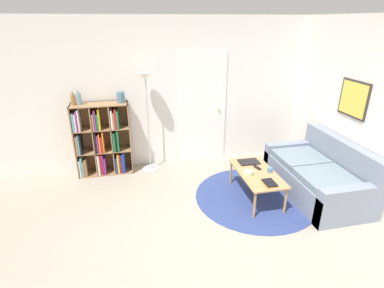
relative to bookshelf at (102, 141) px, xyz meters
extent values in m
plane|color=gray|center=(1.52, -2.59, -0.60)|extent=(14.00, 14.00, 0.00)
cube|color=silver|center=(1.52, 0.22, 0.70)|extent=(7.36, 0.05, 2.60)
cube|color=white|center=(1.83, 0.18, 0.41)|extent=(0.86, 0.02, 2.02)
sphere|color=tan|center=(2.13, 0.16, 0.37)|extent=(0.04, 0.04, 0.04)
cube|color=silver|center=(3.73, -1.20, 0.70)|extent=(0.05, 5.78, 2.60)
cube|color=#332D28|center=(3.69, -1.34, 0.86)|extent=(0.02, 0.56, 0.53)
cube|color=yellow|center=(3.68, -1.34, 0.86)|extent=(0.01, 0.50, 0.47)
cylinder|color=navy|center=(2.29, -1.33, -0.60)|extent=(1.83, 1.83, 0.01)
cube|color=#936B47|center=(-0.43, 0.00, 0.02)|extent=(0.02, 0.34, 1.25)
cube|color=#936B47|center=(0.48, 0.00, 0.02)|extent=(0.02, 0.34, 1.25)
cube|color=#936B47|center=(0.03, 0.00, 0.64)|extent=(0.93, 0.34, 0.02)
cube|color=#936B47|center=(0.03, 0.00, -0.59)|extent=(0.93, 0.34, 0.02)
cube|color=#936B47|center=(0.03, 0.16, 0.02)|extent=(0.93, 0.02, 1.25)
cube|color=#936B47|center=(-0.12, 0.00, 0.02)|extent=(0.02, 0.32, 1.21)
cube|color=#936B47|center=(0.18, 0.00, 0.02)|extent=(0.02, 0.32, 1.21)
cube|color=#936B47|center=(0.03, 0.00, -0.18)|extent=(0.89, 0.32, 0.02)
cube|color=#936B47|center=(0.03, 0.00, 0.22)|extent=(0.89, 0.32, 0.02)
cube|color=silver|center=(-0.40, -0.04, -0.44)|extent=(0.02, 0.25, 0.30)
cube|color=teal|center=(-0.36, -0.06, -0.41)|extent=(0.03, 0.20, 0.34)
cube|color=olive|center=(-0.33, -0.06, -0.45)|extent=(0.02, 0.20, 0.28)
cube|color=olive|center=(-0.30, -0.04, -0.43)|extent=(0.03, 0.24, 0.30)
cube|color=silver|center=(-0.09, -0.07, -0.40)|extent=(0.03, 0.19, 0.36)
cube|color=#B21E23|center=(-0.05, -0.06, -0.40)|extent=(0.03, 0.20, 0.36)
cube|color=#7F287A|center=(-0.01, -0.04, -0.40)|extent=(0.02, 0.24, 0.36)
cube|color=#7F287A|center=(0.01, -0.05, -0.44)|extent=(0.03, 0.22, 0.29)
cube|color=navy|center=(0.21, -0.04, -0.44)|extent=(0.03, 0.24, 0.28)
cube|color=gold|center=(0.24, -0.05, -0.41)|extent=(0.03, 0.23, 0.34)
cube|color=#B21E23|center=(0.28, -0.03, -0.42)|extent=(0.02, 0.26, 0.34)
cube|color=navy|center=(0.31, -0.06, -0.42)|extent=(0.03, 0.21, 0.33)
cube|color=navy|center=(0.34, -0.05, -0.40)|extent=(0.03, 0.23, 0.36)
cube|color=olive|center=(-0.39, -0.03, -0.01)|extent=(0.03, 0.26, 0.32)
cube|color=teal|center=(-0.36, -0.06, 0.00)|extent=(0.02, 0.20, 0.34)
cube|color=black|center=(-0.33, -0.03, 0.00)|extent=(0.02, 0.27, 0.34)
cube|color=black|center=(-0.09, -0.05, 0.01)|extent=(0.03, 0.22, 0.36)
cube|color=#7F287A|center=(-0.06, -0.04, -0.02)|extent=(0.02, 0.24, 0.31)
cube|color=orange|center=(-0.03, -0.04, -0.01)|extent=(0.02, 0.25, 0.33)
cube|color=#B21E23|center=(0.00, -0.05, -0.03)|extent=(0.03, 0.23, 0.28)
cube|color=orange|center=(0.03, -0.06, 0.01)|extent=(0.02, 0.21, 0.36)
cube|color=#196B38|center=(0.21, -0.07, -0.01)|extent=(0.03, 0.19, 0.33)
cube|color=black|center=(0.24, -0.06, 0.01)|extent=(0.02, 0.21, 0.36)
cube|color=#196B38|center=(0.27, -0.06, 0.01)|extent=(0.03, 0.20, 0.37)
cube|color=teal|center=(-0.39, -0.03, 0.39)|extent=(0.03, 0.26, 0.31)
cube|color=silver|center=(-0.36, -0.06, 0.38)|extent=(0.02, 0.21, 0.29)
cube|color=#7F287A|center=(-0.33, -0.03, 0.40)|extent=(0.03, 0.26, 0.34)
cube|color=silver|center=(-0.30, -0.04, 0.41)|extent=(0.02, 0.24, 0.36)
cube|color=olive|center=(-0.09, -0.04, 0.37)|extent=(0.03, 0.26, 0.27)
cube|color=#7F287A|center=(-0.06, -0.05, 0.40)|extent=(0.03, 0.22, 0.33)
cube|color=#196B38|center=(-0.02, -0.05, 0.37)|extent=(0.03, 0.22, 0.27)
cube|color=gold|center=(0.01, -0.07, 0.41)|extent=(0.02, 0.20, 0.35)
cube|color=silver|center=(0.21, -0.03, 0.39)|extent=(0.03, 0.26, 0.32)
cube|color=olive|center=(0.24, -0.07, 0.37)|extent=(0.02, 0.19, 0.28)
cube|color=#B21E23|center=(0.27, -0.06, 0.40)|extent=(0.03, 0.21, 0.33)
cube|color=#196B38|center=(0.31, -0.03, 0.39)|extent=(0.03, 0.27, 0.30)
cylinder|color=#B7B7BC|center=(0.80, -0.06, -0.60)|extent=(0.31, 0.31, 0.01)
cylinder|color=#B7B7BC|center=(0.80, -0.06, 0.27)|extent=(0.02, 0.02, 1.64)
cone|color=white|center=(0.80, -0.06, 1.09)|extent=(0.27, 0.27, 0.10)
cube|color=gray|center=(3.22, -1.42, -0.40)|extent=(0.92, 1.70, 0.41)
cube|color=gray|center=(3.60, -1.42, -0.17)|extent=(0.16, 1.70, 0.86)
cube|color=gray|center=(3.22, -2.19, -0.33)|extent=(0.92, 0.16, 0.55)
cube|color=gray|center=(3.22, -0.66, -0.33)|extent=(0.92, 0.16, 0.55)
cube|color=slate|center=(3.14, -1.77, -0.15)|extent=(0.72, 0.67, 0.10)
cube|color=slate|center=(3.14, -1.08, -0.15)|extent=(0.72, 0.67, 0.10)
cube|color=#AD7F51|center=(2.29, -1.34, -0.19)|extent=(0.54, 1.04, 0.02)
cylinder|color=#AD7F51|center=(2.06, -1.82, -0.40)|extent=(0.04, 0.04, 0.40)
cylinder|color=#AD7F51|center=(2.06, -0.86, -0.40)|extent=(0.04, 0.04, 0.40)
cylinder|color=#AD7F51|center=(2.52, -1.82, -0.40)|extent=(0.04, 0.04, 0.40)
cylinder|color=#AD7F51|center=(2.52, -0.86, -0.40)|extent=(0.04, 0.04, 0.40)
cube|color=black|center=(2.29, -1.00, -0.17)|extent=(0.32, 0.22, 0.02)
cylinder|color=#9ED193|center=(2.13, -1.37, -0.15)|extent=(0.14, 0.14, 0.05)
cube|color=orange|center=(2.31, -1.69, -0.17)|extent=(0.15, 0.22, 0.01)
cube|color=black|center=(2.31, -1.69, -0.16)|extent=(0.15, 0.22, 0.02)
cylinder|color=teal|center=(2.47, -1.37, -0.14)|extent=(0.08, 0.08, 0.07)
cube|color=black|center=(2.34, -1.22, -0.17)|extent=(0.08, 0.15, 0.02)
cylinder|color=olive|center=(-0.36, 0.01, 0.73)|extent=(0.07, 0.07, 0.17)
cylinder|color=olive|center=(-0.36, 0.01, 0.83)|extent=(0.03, 0.03, 0.04)
cylinder|color=#6B93A3|center=(-0.27, 0.02, 0.74)|extent=(0.08, 0.08, 0.18)
cylinder|color=#6B93A3|center=(-0.27, 0.02, 0.85)|extent=(0.03, 0.03, 0.05)
cylinder|color=slate|center=(0.39, 0.00, 0.74)|extent=(0.13, 0.13, 0.18)
camera|label=1|loc=(0.50, -4.98, 1.92)|focal=28.00mm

